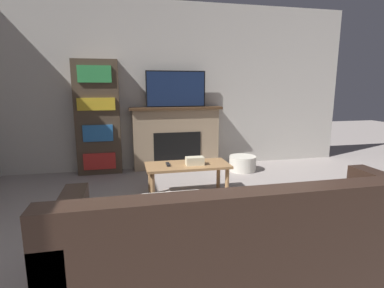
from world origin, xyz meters
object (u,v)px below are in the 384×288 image
Objects in this scene: fireplace at (176,138)px; coffee_table at (188,169)px; tv at (176,89)px; storage_basket at (243,163)px; bookshelf at (98,118)px; couch at (255,247)px.

coffee_table is at bearing -93.59° from fireplace.
tv is at bearing 86.36° from coffee_table.
tv is 2.23× the size of storage_basket.
coffee_table is 2.38× the size of storage_basket.
tv is (0.00, -0.02, 0.80)m from fireplace.
fireplace is at bearing 1.08° from bookshelf.
couch is at bearing -89.68° from fireplace.
bookshelf is (-1.24, -0.00, -0.44)m from tv.
fireplace is at bearing 158.13° from storage_basket.
storage_basket is (1.01, 2.71, -0.16)m from couch.
bookshelf reaches higher than storage_basket.
fireplace is at bearing 90.00° from tv.
tv is 1.63m from storage_basket.
coffee_table is at bearing 93.32° from couch.
tv is at bearing 159.08° from storage_basket.
couch reaches higher than coffee_table.
tv is 1.65m from coffee_table.
fireplace is 1.47× the size of coffee_table.
bookshelf is at bearing 170.23° from storage_basket.
couch is 1.77m from coffee_table.
fireplace is 1.56× the size of tv.
fireplace is 0.59× the size of couch.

